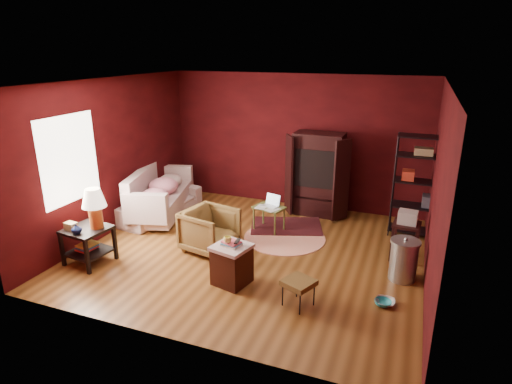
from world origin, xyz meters
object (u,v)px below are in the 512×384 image
side_table (91,219)px  laptop_desk (269,209)px  hamper (232,264)px  tv_armoire (317,173)px  armchair (210,228)px  sofa (159,197)px  wire_shelving (420,182)px

side_table → laptop_desk: (2.20, 2.19, -0.32)m
hamper → tv_armoire: bearing=81.0°
armchair → hamper: 1.16m
sofa → armchair: armchair is taller
hamper → wire_shelving: (2.45, 2.74, 0.71)m
laptop_desk → tv_armoire: 1.39m
tv_armoire → armchair: bearing=-117.8°
side_table → wire_shelving: (4.77, 2.93, 0.28)m
laptop_desk → tv_armoire: (0.62, 1.15, 0.46)m
sofa → side_table: size_ratio=1.60×
sofa → tv_armoire: bearing=-60.9°
side_table → sofa: bearing=94.9°
tv_armoire → sofa: bearing=-156.6°
wire_shelving → tv_armoire: bearing=167.8°
side_table → hamper: bearing=4.6°
laptop_desk → wire_shelving: (2.58, 0.73, 0.60)m
tv_armoire → wire_shelving: bearing=-10.7°
side_table → laptop_desk: 3.12m
tv_armoire → wire_shelving: 2.00m
sofa → armchair: (1.72, -1.08, 0.02)m
hamper → armchair: bearing=132.7°
hamper → laptop_desk: 2.01m
armchair → hamper: bearing=-125.8°
wire_shelving → armchair: bearing=-150.0°
armchair → hamper: armchair is taller
armchair → side_table: bearing=135.5°
side_table → tv_armoire: 4.38m
side_table → tv_armoire: bearing=49.8°
side_table → hamper: (2.32, 0.19, -0.43)m
sofa → side_table: (0.18, -2.12, 0.36)m
hamper → wire_shelving: size_ratio=0.37×
sofa → side_table: bearing=-168.1°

